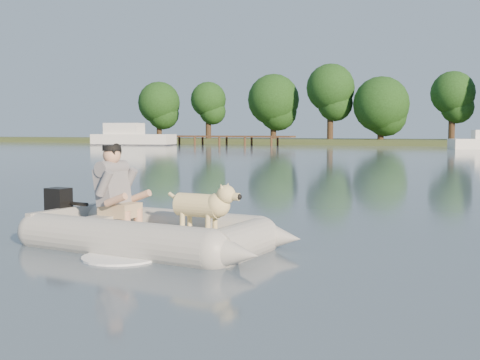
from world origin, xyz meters
The scene contains 9 objects.
water centered at (0.00, 0.00, 0.00)m, with size 160.00×160.00×0.00m, color slate.
shore_bank centered at (0.00, 62.00, 0.25)m, with size 160.00×12.00×0.70m, color #47512D.
dock centered at (-26.00, 52.00, 0.52)m, with size 18.00×2.00×1.04m, color #4C331E, non-canonical shape.
treeline centered at (-3.71, 61.11, 5.48)m, with size 71.02×7.35×9.27m.
dinghy centered at (-0.41, 0.09, 0.61)m, with size 4.66×3.00×1.43m, color #A2A39D, non-canonical shape.
man centered at (-1.12, 0.20, 0.80)m, with size 0.75×0.64×1.11m, color slate, non-canonical shape.
dog centered at (0.27, 0.09, 0.54)m, with size 0.96×0.34×0.64m, color tan, non-canonical shape.
outboard_motor centered at (-2.12, 0.21, 0.32)m, with size 0.43×0.30×0.81m, color black, non-canonical shape.
cabin_cruiser centered at (-33.40, 47.34, 1.19)m, with size 9.12×3.26×2.82m, color white, non-canonical shape.
Camera 1 is at (3.92, -6.59, 1.53)m, focal length 45.00 mm.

